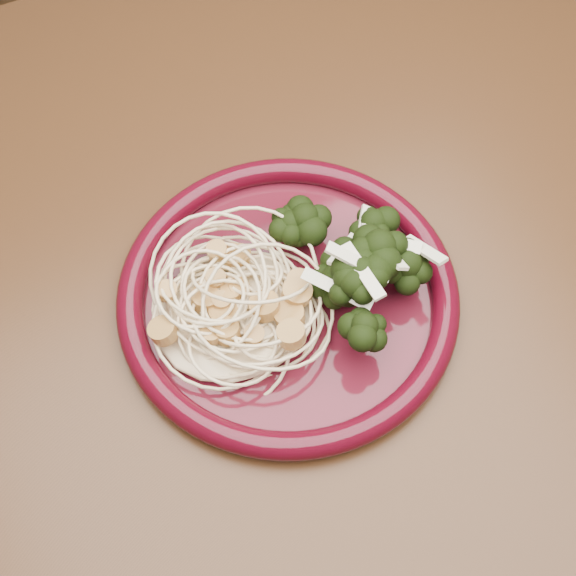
# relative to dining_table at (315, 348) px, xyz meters

# --- Properties ---
(dining_table) EXTENTS (1.20, 0.80, 0.75)m
(dining_table) POSITION_rel_dining_table_xyz_m (0.00, 0.00, 0.00)
(dining_table) COLOR #472814
(dining_table) RESTS_ON ground
(dinner_plate) EXTENTS (0.25, 0.25, 0.02)m
(dinner_plate) POSITION_rel_dining_table_xyz_m (-0.03, -0.00, 0.11)
(dinner_plate) COLOR #470E19
(dinner_plate) RESTS_ON dining_table
(spaghetti_pile) EXTENTS (0.12, 0.10, 0.03)m
(spaghetti_pile) POSITION_rel_dining_table_xyz_m (-0.07, 0.00, 0.12)
(spaghetti_pile) COLOR #F8E1B0
(spaghetti_pile) RESTS_ON dinner_plate
(scallop_cluster) EXTENTS (0.10, 0.10, 0.03)m
(scallop_cluster) POSITION_rel_dining_table_xyz_m (-0.07, 0.00, 0.15)
(scallop_cluster) COLOR tan
(scallop_cluster) RESTS_ON spaghetti_pile
(broccoli_pile) EXTENTS (0.09, 0.14, 0.05)m
(broccoli_pile) POSITION_rel_dining_table_xyz_m (0.02, -0.00, 0.13)
(broccoli_pile) COLOR black
(broccoli_pile) RESTS_ON dinner_plate
(onion_garnish) EXTENTS (0.06, 0.09, 0.05)m
(onion_garnish) POSITION_rel_dining_table_xyz_m (0.02, -0.00, 0.16)
(onion_garnish) COLOR #F1EDCB
(onion_garnish) RESTS_ON broccoli_pile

